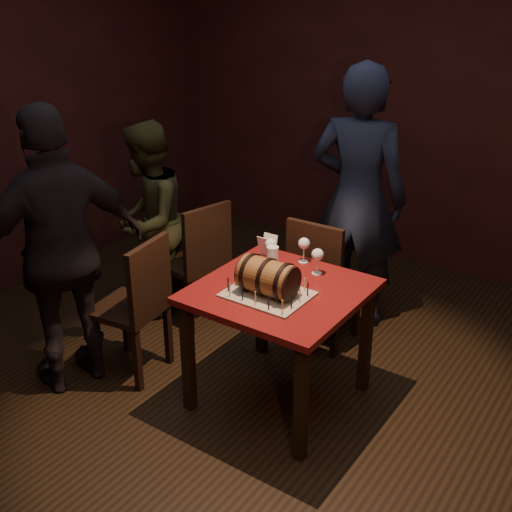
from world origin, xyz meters
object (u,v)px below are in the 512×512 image
pub_table (280,305)px  wine_glass_left (271,246)px  wine_glass_mid (304,245)px  person_left_rear (148,222)px  barrel_cake (268,277)px  person_back (358,198)px  chair_left_front (138,301)px  pint_of_ale (273,259)px  chair_left_rear (200,258)px  wine_glass_right (318,256)px  person_left_front (62,253)px  chair_back (320,276)px

pub_table → wine_glass_left: (-0.23, 0.25, 0.23)m
wine_glass_mid → person_left_rear: (-1.31, 0.01, -0.14)m
barrel_cake → person_left_rear: person_left_rear is taller
person_back → person_left_rear: 1.51m
barrel_cake → person_back: (-0.09, 1.27, 0.07)m
wine_glass_mid → person_back: bearing=92.1°
chair_left_front → wine_glass_mid: bearing=39.2°
pint_of_ale → chair_left_rear: 0.89m
wine_glass_right → chair_left_rear: 1.11m
wine_glass_right → pint_of_ale: wine_glass_right is taller
pub_table → person_left_front: size_ratio=0.51×
pint_of_ale → person_left_front: 1.24m
wine_glass_right → person_left_front: (-1.24, -0.84, 0.01)m
wine_glass_left → person_back: person_back is taller
chair_left_front → person_left_rear: (-0.52, 0.66, 0.20)m
person_left_front → barrel_cake: bearing=129.5°
pub_table → wine_glass_right: 0.37m
pint_of_ale → chair_left_front: chair_left_front is taller
barrel_cake → chair_back: barrel_cake is taller
wine_glass_right → person_left_rear: size_ratio=0.11×
person_back → person_left_rear: (-1.28, -0.77, -0.21)m
wine_glass_right → chair_back: size_ratio=0.17×
wine_glass_left → person_back: (0.13, 0.90, 0.07)m
person_left_rear → chair_back: bearing=79.3°
wine_glass_left → wine_glass_mid: 0.20m
barrel_cake → person_back: person_back is taller
wine_glass_left → wine_glass_mid: size_ratio=1.00×
wine_glass_left → chair_left_front: 0.89m
wine_glass_mid → wine_glass_right: same height
pint_of_ale → person_left_rear: size_ratio=0.10×
pub_table → pint_of_ale: (-0.17, 0.18, 0.18)m
chair_left_rear → chair_left_front: (0.10, -0.72, 0.00)m
barrel_cake → chair_left_rear: 1.16m
person_left_rear → person_left_front: (0.22, -0.94, 0.15)m
wine_glass_left → wine_glass_mid: same height
barrel_cake → person_back: 1.27m
person_left_front → wine_glass_mid: bearing=149.0°
chair_back → person_left_rear: person_left_rear is taller
wine_glass_right → chair_left_front: 1.15m
chair_back → chair_left_rear: (-0.86, -0.22, 0.00)m
barrel_cake → wine_glass_mid: bearing=97.1°
chair_left_rear → chair_left_front: bearing=-82.2°
barrel_cake → chair_left_rear: size_ratio=0.39×
chair_left_front → person_left_rear: person_left_rear is taller
chair_left_front → person_back: person_back is taller
wine_glass_left → person_left_front: person_left_front is taller
wine_glass_left → pint_of_ale: size_ratio=1.07×
barrel_cake → chair_left_front: 0.93m
chair_left_front → person_left_rear: bearing=128.1°
wine_glass_right → chair_left_rear: (-1.04, 0.17, -0.35)m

